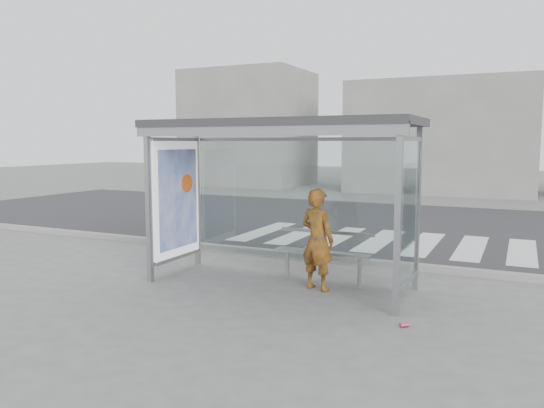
{
  "coord_description": "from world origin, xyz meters",
  "views": [
    {
      "loc": [
        3.43,
        -7.51,
        2.27
      ],
      "look_at": [
        -0.22,
        0.2,
        1.27
      ],
      "focal_mm": 35.0,
      "sensor_mm": 36.0,
      "label": 1
    }
  ],
  "objects_px": {
    "person": "(317,239)",
    "bus_shelter": "(260,160)",
    "soda_can": "(404,325)",
    "bench": "(323,252)"
  },
  "relations": [
    {
      "from": "person",
      "to": "bench",
      "type": "distance_m",
      "value": 0.57
    },
    {
      "from": "bus_shelter",
      "to": "person",
      "type": "distance_m",
      "value": 1.56
    },
    {
      "from": "bus_shelter",
      "to": "bench",
      "type": "bearing_deg",
      "value": 25.41
    },
    {
      "from": "person",
      "to": "soda_can",
      "type": "xyz_separation_m",
      "value": [
        1.57,
        -1.12,
        -0.76
      ]
    },
    {
      "from": "person",
      "to": "soda_can",
      "type": "distance_m",
      "value": 2.07
    },
    {
      "from": "person",
      "to": "bus_shelter",
      "type": "bearing_deg",
      "value": 13.94
    },
    {
      "from": "person",
      "to": "soda_can",
      "type": "relative_size",
      "value": 14.15
    },
    {
      "from": "soda_can",
      "to": "person",
      "type": "bearing_deg",
      "value": 144.38
    },
    {
      "from": "bench",
      "to": "soda_can",
      "type": "distance_m",
      "value": 2.35
    },
    {
      "from": "bus_shelter",
      "to": "person",
      "type": "height_order",
      "value": "bus_shelter"
    }
  ]
}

